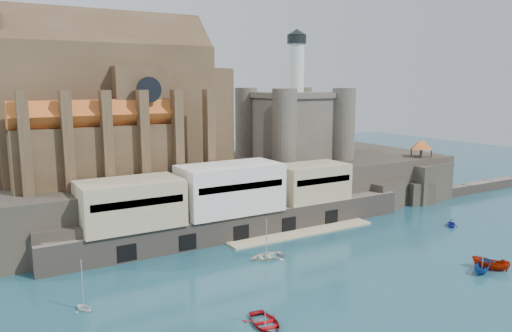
{
  "coord_description": "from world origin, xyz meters",
  "views": [
    {
      "loc": [
        -50.54,
        -52.93,
        27.3
      ],
      "look_at": [
        0.49,
        32.0,
        10.58
      ],
      "focal_mm": 35.0,
      "sensor_mm": 36.0,
      "label": 1
    }
  ],
  "objects": [
    {
      "name": "boat_7",
      "position": [
        28.99,
        6.8,
        0.0
      ],
      "size": [
        3.44,
        3.36,
        3.46
      ],
      "primitive_type": "imported",
      "rotation": [
        0.0,
        0.0,
        5.55
      ],
      "color": "#24289E",
      "rests_on": "ground"
    },
    {
      "name": "rock_outcrop",
      "position": [
        42.0,
        25.84,
        4.02
      ],
      "size": [
        14.5,
        10.5,
        8.7
      ],
      "color": "black",
      "rests_on": "ground"
    },
    {
      "name": "castle_keep",
      "position": [
        16.08,
        41.08,
        18.31
      ],
      "size": [
        21.2,
        21.2,
        29.3
      ],
      "color": "#484238",
      "rests_on": "promontory"
    },
    {
      "name": "pavilion",
      "position": [
        42.0,
        26.0,
        12.73
      ],
      "size": [
        6.4,
        6.4,
        5.4
      ],
      "color": "#463421",
      "rests_on": "rock_outcrop"
    },
    {
      "name": "boat_4",
      "position": [
        -39.25,
        6.36,
        0.0
      ],
      "size": [
        2.79,
        2.27,
        2.8
      ],
      "primitive_type": "imported",
      "rotation": [
        0.0,
        0.0,
        3.52
      ],
      "color": "white",
      "rests_on": "ground"
    },
    {
      "name": "quay",
      "position": [
        -10.19,
        23.07,
        6.07
      ],
      "size": [
        70.0,
        12.0,
        13.05
      ],
      "color": "#665D52",
      "rests_on": "ground"
    },
    {
      "name": "boat_0",
      "position": [
        -22.45,
        -8.21,
        0.0
      ],
      "size": [
        4.45,
        1.86,
        6.05
      ],
      "primitive_type": "imported",
      "rotation": [
        0.0,
        0.0,
        6.14
      ],
      "color": "#9D0B10",
      "rests_on": "ground"
    },
    {
      "name": "boat_2",
      "position": [
        13.12,
        -10.81,
        0.0
      ],
      "size": [
        2.35,
        2.32,
        4.71
      ],
      "primitive_type": "imported",
      "rotation": [
        0.0,
        0.0,
        1.95
      ],
      "color": "navy",
      "rests_on": "ground"
    },
    {
      "name": "promontory",
      "position": [
        -0.19,
        39.37,
        4.92
      ],
      "size": [
        100.0,
        36.0,
        10.0
      ],
      "color": "black",
      "rests_on": "ground"
    },
    {
      "name": "ground",
      "position": [
        0.0,
        0.0,
        0.0
      ],
      "size": [
        300.0,
        300.0,
        0.0
      ],
      "primitive_type": "plane",
      "color": "#184350",
      "rests_on": "ground"
    },
    {
      "name": "boat_5",
      "position": [
        15.26,
        -10.72,
        0.0
      ],
      "size": [
        2.74,
        2.76,
        5.23
      ],
      "primitive_type": "imported",
      "rotation": [
        0.0,
        0.0,
        3.7
      ],
      "color": "#A31B02",
      "rests_on": "ground"
    },
    {
      "name": "church",
      "position": [
        -24.13,
        41.85,
        22.13
      ],
      "size": [
        47.0,
        25.93,
        30.51
      ],
      "color": "#463421",
      "rests_on": "promontory"
    },
    {
      "name": "boat_6",
      "position": [
        -10.64,
        10.26,
        0.0
      ],
      "size": [
        1.37,
        4.26,
        5.91
      ],
      "primitive_type": "imported",
      "rotation": [
        0.0,
        0.0,
        4.68
      ],
      "color": "silver",
      "rests_on": "ground"
    },
    {
      "name": "breakwater",
      "position": [
        66.0,
        24.0,
        0.0
      ],
      "size": [
        40.0,
        3.0,
        2.4
      ],
      "primitive_type": "cube",
      "color": "#665D52",
      "rests_on": "ground"
    }
  ]
}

